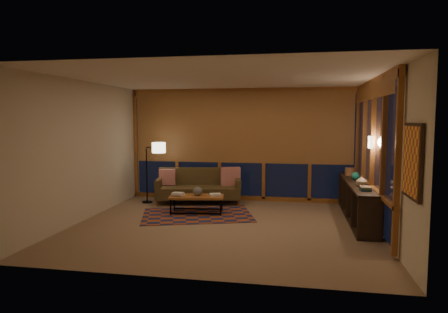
% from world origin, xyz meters
% --- Properties ---
extents(floor, '(5.50, 5.00, 0.01)m').
position_xyz_m(floor, '(0.00, 0.00, 0.00)').
color(floor, '#8A6E54').
rests_on(floor, ground).
extents(ceiling, '(5.50, 5.00, 0.01)m').
position_xyz_m(ceiling, '(0.00, 0.00, 2.70)').
color(ceiling, beige).
rests_on(ceiling, walls).
extents(walls, '(5.51, 5.01, 2.70)m').
position_xyz_m(walls, '(0.00, 0.00, 1.35)').
color(walls, beige).
rests_on(walls, floor).
extents(window_wall_back, '(5.30, 0.16, 2.60)m').
position_xyz_m(window_wall_back, '(0.00, 2.43, 1.35)').
color(window_wall_back, brown).
rests_on(window_wall_back, walls).
extents(window_wall_right, '(0.16, 3.70, 2.60)m').
position_xyz_m(window_wall_right, '(2.68, 0.60, 1.35)').
color(window_wall_right, brown).
rests_on(window_wall_right, walls).
extents(wall_art, '(0.06, 0.74, 0.94)m').
position_xyz_m(wall_art, '(2.71, -1.85, 1.45)').
color(wall_art, red).
rests_on(wall_art, walls).
extents(wall_sconce, '(0.12, 0.18, 0.22)m').
position_xyz_m(wall_sconce, '(2.62, 0.45, 1.55)').
color(wall_sconce, beige).
rests_on(wall_sconce, walls).
extents(sofa, '(2.05, 1.13, 0.79)m').
position_xyz_m(sofa, '(-0.94, 1.88, 0.40)').
color(sofa, brown).
rests_on(sofa, floor).
extents(pillow_left, '(0.39, 0.18, 0.37)m').
position_xyz_m(pillow_left, '(-1.69, 1.87, 0.58)').
color(pillow_left, '#B00D13').
rests_on(pillow_left, sofa).
extents(pillow_right, '(0.49, 0.29, 0.46)m').
position_xyz_m(pillow_right, '(-0.23, 2.16, 0.63)').
color(pillow_right, '#B00D13').
rests_on(pillow_right, sofa).
extents(area_rug, '(2.55, 2.06, 0.01)m').
position_xyz_m(area_rug, '(-0.68, 0.73, 0.01)').
color(area_rug, '#913F1A').
rests_on(area_rug, floor).
extents(coffee_table, '(1.18, 0.65, 0.37)m').
position_xyz_m(coffee_table, '(-0.73, 0.88, 0.19)').
color(coffee_table, brown).
rests_on(coffee_table, floor).
extents(book_stack_a, '(0.24, 0.20, 0.06)m').
position_xyz_m(book_stack_a, '(-1.11, 0.81, 0.41)').
color(book_stack_a, silver).
rests_on(book_stack_a, coffee_table).
extents(book_stack_b, '(0.29, 0.26, 0.05)m').
position_xyz_m(book_stack_b, '(-0.35, 0.96, 0.40)').
color(book_stack_b, silver).
rests_on(book_stack_b, coffee_table).
extents(ceramic_pot, '(0.23, 0.23, 0.19)m').
position_xyz_m(ceramic_pot, '(-0.71, 0.90, 0.47)').
color(ceramic_pot, black).
rests_on(ceramic_pot, coffee_table).
extents(floor_lamp, '(0.52, 0.39, 1.44)m').
position_xyz_m(floor_lamp, '(-2.16, 1.75, 0.72)').
color(floor_lamp, black).
rests_on(floor_lamp, floor).
extents(bookshelf, '(0.40, 2.94, 0.74)m').
position_xyz_m(bookshelf, '(2.49, 0.95, 0.37)').
color(bookshelf, '#2F221A').
rests_on(bookshelf, floor).
extents(basket, '(0.28, 0.28, 0.17)m').
position_xyz_m(basket, '(2.47, 1.91, 0.82)').
color(basket, tan).
rests_on(basket, bookshelf).
extents(teal_bowl, '(0.20, 0.20, 0.16)m').
position_xyz_m(teal_bowl, '(2.49, 1.24, 0.82)').
color(teal_bowl, '#1C7D6E').
rests_on(teal_bowl, bookshelf).
extents(vase, '(0.23, 0.23, 0.20)m').
position_xyz_m(vase, '(2.49, 0.49, 0.84)').
color(vase, '#C0AD8A').
rests_on(vase, bookshelf).
extents(shelf_book_stack, '(0.20, 0.25, 0.07)m').
position_xyz_m(shelf_book_stack, '(2.49, 0.04, 0.77)').
color(shelf_book_stack, silver).
rests_on(shelf_book_stack, bookshelf).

